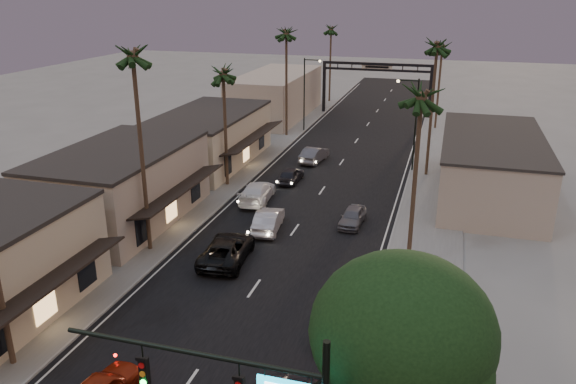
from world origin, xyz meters
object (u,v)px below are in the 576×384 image
Objects in this scene: arch at (377,76)px; streetlight_left at (306,89)px; palm_lb at (132,50)px; oncoming_silver at (268,220)px; palm_ra at (422,90)px; palm_rb at (438,42)px; palm_far at (331,27)px; palm_ld at (286,30)px; palm_rc at (443,44)px; palm_lc at (223,69)px; curbside_black at (342,323)px; streetlight_right at (413,117)px; oncoming_pickup at (227,249)px; corner_tree at (404,338)px.

streetlight_left is at bearing -119.97° from arch.
palm_lb is 3.20× the size of oncoming_silver.
palm_ra is 20.02m from palm_rb.
palm_far is at bearing 89.69° from palm_lb.
palm_ra is (17.20, -31.00, -0.97)m from palm_ld.
streetlight_left is 0.74× the size of palm_rc.
palm_lc is (0.00, 14.00, -2.92)m from palm_lb.
palm_lc is (-1.68, -22.00, 5.14)m from streetlight_left.
streetlight_right is at bearing 95.49° from curbside_black.
palm_lb is 14.30m from palm_lc.
palm_rb reaches higher than curbside_black.
palm_lb is 17.42m from palm_ra.
palm_rb is at bearing 90.00° from palm_ra.
palm_ld is at bearing -152.38° from palm_rc.
palm_ra is at bearing -85.43° from streetlight_right.
palm_ra is at bearing -175.28° from oncoming_pickup.
corner_tree is 1.51× the size of oncoming_pickup.
streetlight_right is at bearing 94.57° from palm_ra.
streetlight_left is at bearing -158.86° from palm_rc.
corner_tree is 0.67× the size of palm_far.
palm_lb is at bearing -173.37° from palm_ra.
curbside_black is at bearing -69.62° from palm_ld.
arch is at bearing 105.47° from streetlight_right.
arch is 1.25× the size of palm_lc.
palm_far is at bearing -89.77° from oncoming_pickup.
palm_far reaches higher than streetlight_right.
palm_far is at bearing 89.59° from palm_lc.
palm_rc is (17.20, 28.00, 0.00)m from palm_lc.
curbside_black is (-2.64, -8.19, -10.76)m from palm_ra.
oncoming_pickup is (4.00, -36.03, -4.52)m from streetlight_left.
arch is at bearing -98.73° from oncoming_pickup.
palm_rb is at bearing 24.94° from palm_lc.
corner_tree is 0.58× the size of palm_lb.
palm_lb reaches higher than palm_rc.
arch is 1.07× the size of palm_ld.
curbside_black is at bearing -23.03° from palm_lb.
palm_lb reaches higher than corner_tree.
curbside_black is (14.26, -62.19, -10.76)m from palm_far.
oncoming_pickup is at bearing -170.03° from palm_ra.
palm_lc is 42.01m from palm_far.
palm_ld is 35.46m from oncoming_pickup.
arch is 3.22× the size of curbside_black.
palm_ra is 13.78m from curbside_black.
oncoming_silver is (-8.79, -17.53, -4.55)m from streetlight_right.
oncoming_pickup is 1.23× the size of oncoming_silver.
streetlight_left is 1.91× the size of curbside_black.
palm_lc is at bearing -121.56° from palm_rc.
oncoming_silver is at bearing 131.26° from curbside_black.
palm_rb is at bearing -71.70° from arch.
oncoming_silver is (5.05, -30.53, -4.55)m from streetlight_left.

